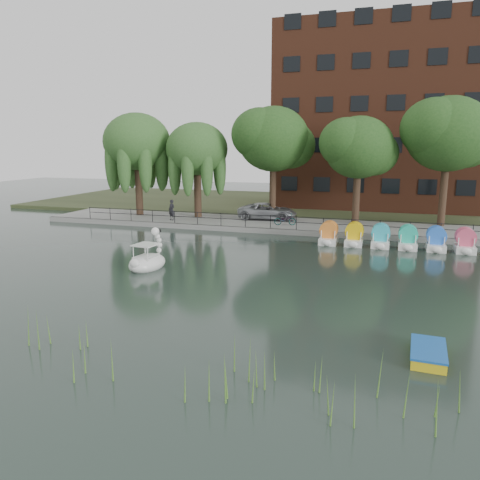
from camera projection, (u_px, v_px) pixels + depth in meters
The scene contains 18 objects.
ground_plane at pixel (206, 280), 23.32m from camera, with size 120.00×120.00×0.00m, color #364940.
promenade at pixel (278, 225), 38.22m from camera, with size 40.00×6.00×0.40m, color gray.
kerb at pixel (270, 231), 35.47m from camera, with size 40.00×0.25×0.40m, color gray.
land_strip at pixel (307, 205), 51.31m from camera, with size 60.00×22.00×0.36m, color #47512D.
railing at pixel (270, 218), 35.47m from camera, with size 32.00×0.05×1.00m.
apartment_building at pixel (378, 117), 47.38m from camera, with size 20.00×10.07×18.00m.
willow_left at pixel (137, 142), 41.20m from camera, with size 5.88×5.88×9.01m.
willow_mid at pixel (197, 149), 40.17m from camera, with size 5.32×5.32×8.15m.
broadleaf_center at pixel (273, 140), 39.02m from camera, with size 6.00×6.00×9.25m.
broadleaf_right at pixel (359, 148), 36.62m from camera, with size 5.40×5.40×8.32m.
broadleaf_far at pixel (448, 134), 35.43m from camera, with size 6.30×6.30×9.71m.
minivan at pixel (267, 210), 39.69m from camera, with size 5.71×2.63×1.59m, color gray.
bicycle at pixel (285, 219), 36.86m from camera, with size 1.72×0.60×1.00m, color gray.
pedestrian at pixel (172, 208), 39.22m from camera, with size 0.71×0.48×1.98m, color black.
swan_boat at pixel (148, 260), 25.48m from camera, with size 1.92×2.72×2.14m.
pedal_boat_row at pixel (394, 238), 30.60m from camera, with size 9.65×1.70×1.40m.
yellow_rowboat at pixel (428, 353), 14.70m from camera, with size 1.17×2.12×0.38m.
reed_bank at pixel (150, 354), 13.73m from camera, with size 24.00×2.40×1.20m.
Camera 1 is at (8.38, -20.89, 6.62)m, focal length 35.00 mm.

